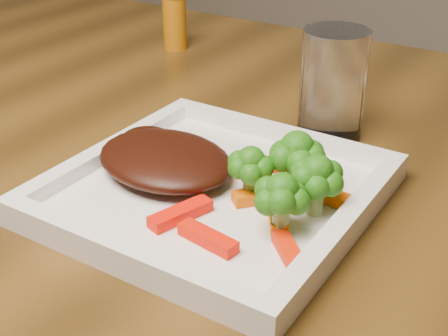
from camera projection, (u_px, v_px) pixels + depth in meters
The scene contains 17 objects.
dining_table at pixel (90, 320), 0.98m from camera, with size 1.60×0.90×0.75m, color #523612, non-canonical shape.
plate at pixel (215, 195), 0.57m from camera, with size 0.27×0.27×0.01m, color white.
steak at pixel (165, 159), 0.59m from camera, with size 0.14×0.11×0.03m, color #341007.
broccoli_0 at pixel (296, 159), 0.55m from camera, with size 0.06×0.06×0.07m, color #137314, non-canonical shape.
broccoli_1 at pixel (317, 180), 0.52m from camera, with size 0.05×0.05×0.06m, color #397914, non-canonical shape.
broccoli_2 at pixel (281, 201), 0.49m from camera, with size 0.05×0.05×0.06m, color #306F12, non-canonical shape.
broccoli_3 at pixel (251, 167), 0.54m from camera, with size 0.05×0.05×0.06m, color #246E12, non-canonical shape.
carrot_0 at pixel (208, 238), 0.49m from camera, with size 0.05×0.01×0.01m, color #F11603.
carrot_1 at pixel (289, 252), 0.48m from camera, with size 0.05×0.01×0.01m, color red.
carrot_2 at pixel (181, 213), 0.52m from camera, with size 0.06×0.02×0.01m, color #F31103.
carrot_3 at pixel (336, 199), 0.54m from camera, with size 0.05×0.01×0.01m, color #FE6104.
carrot_4 at pixel (263, 165), 0.60m from camera, with size 0.06×0.02×0.01m, color red.
carrot_5 at pixel (277, 213), 0.52m from camera, with size 0.05×0.01×0.01m, color orange.
carrot_6 at pixel (266, 194), 0.55m from camera, with size 0.06×0.02×0.01m, color #DC5B03.
spice_shaker at pixel (175, 19), 0.96m from camera, with size 0.04×0.04×0.09m, color #B6650A.
drinking_glass at pixel (333, 85), 0.67m from camera, with size 0.07×0.07×0.12m, color white.
carrot_7 at pixel (273, 192), 0.55m from camera, with size 0.05×0.01×0.01m, color #FF3804.
Camera 1 is at (0.50, -0.46, 1.05)m, focal length 50.00 mm.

